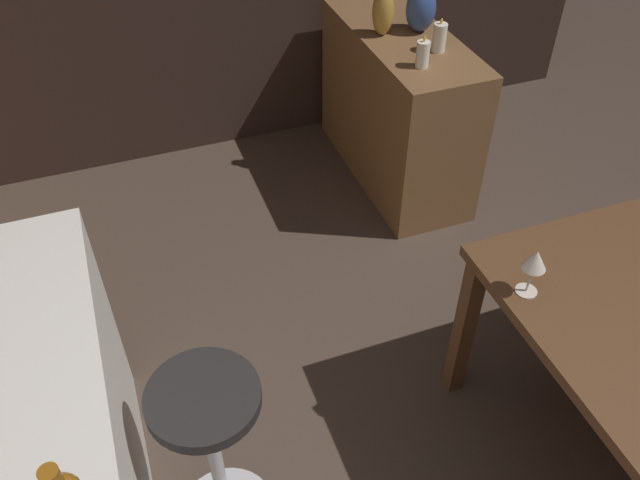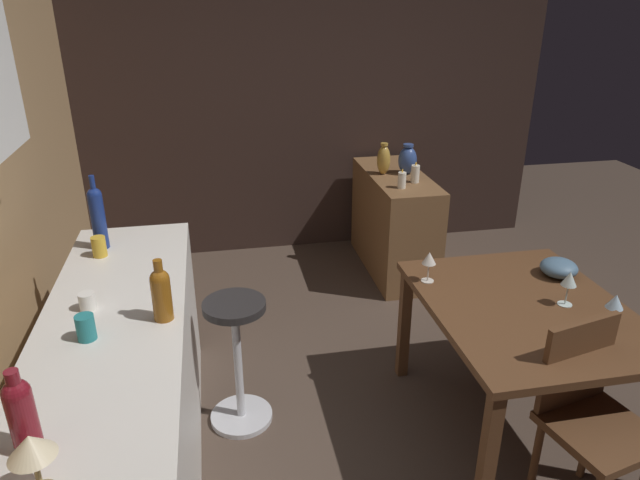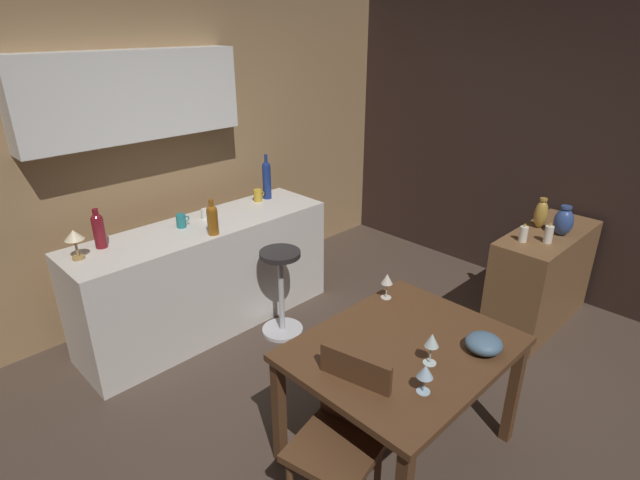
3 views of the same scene
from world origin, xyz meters
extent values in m
plane|color=#47382D|center=(0.00, 0.00, 0.00)|extent=(9.00, 9.00, 0.00)
cube|color=#33231E|center=(2.55, 0.30, 1.30)|extent=(0.10, 4.40, 2.60)
cube|color=#56351E|center=(-0.08, -0.47, 0.72)|extent=(1.19, 0.95, 0.04)
cube|color=#56351E|center=(-0.62, -0.04, 0.35)|extent=(0.06, 0.06, 0.70)
cube|color=#56351E|center=(0.46, -0.04, 0.35)|extent=(0.06, 0.06, 0.70)
cube|color=#56351E|center=(0.46, -0.89, 0.35)|extent=(0.06, 0.06, 0.70)
cube|color=silver|center=(-0.11, 1.46, 0.45)|extent=(2.10, 0.60, 0.90)
cube|color=brown|center=(1.88, -0.43, 0.41)|extent=(1.10, 0.44, 0.82)
cube|color=#56351E|center=(-0.67, -0.52, 0.46)|extent=(0.48, 0.48, 0.04)
cube|color=#56351E|center=(-0.49, -0.48, 0.68)|extent=(0.11, 0.38, 0.44)
cylinder|color=#56351E|center=(-0.48, -0.64, 0.22)|extent=(0.04, 0.04, 0.44)
cylinder|color=#56351E|center=(-0.55, -0.33, 0.22)|extent=(0.04, 0.04, 0.44)
cylinder|color=#262323|center=(0.24, 0.94, 0.71)|extent=(0.32, 0.32, 0.04)
cylinder|color=silver|center=(0.24, 0.94, 0.35)|extent=(0.04, 0.04, 0.69)
cylinder|color=silver|center=(0.24, 0.94, 0.01)|extent=(0.34, 0.34, 0.03)
cylinder|color=silver|center=(0.26, -0.08, 0.74)|extent=(0.07, 0.07, 0.00)
cylinder|color=silver|center=(0.26, -0.08, 0.79)|extent=(0.01, 0.01, 0.10)
cone|color=silver|center=(0.26, -0.08, 0.88)|extent=(0.07, 0.07, 0.07)
cylinder|color=silver|center=(-0.31, -0.76, 0.74)|extent=(0.07, 0.07, 0.00)
cylinder|color=silver|center=(-0.31, -0.76, 0.79)|extent=(0.01, 0.01, 0.08)
cone|color=silver|center=(-0.31, -0.76, 0.86)|extent=(0.08, 0.08, 0.07)
cylinder|color=silver|center=(-0.11, -0.65, 0.74)|extent=(0.07, 0.07, 0.00)
cylinder|color=silver|center=(-0.11, -0.65, 0.80)|extent=(0.01, 0.01, 0.10)
cone|color=silver|center=(-0.11, -0.65, 0.88)|extent=(0.07, 0.07, 0.07)
ellipsoid|color=slate|center=(0.18, -0.79, 0.79)|extent=(0.20, 0.20, 0.10)
cylinder|color=#8C5114|center=(-0.14, 1.24, 0.99)|extent=(0.08, 0.08, 0.19)
sphere|color=#8C5114|center=(-0.14, 1.24, 1.09)|extent=(0.08, 0.08, 0.08)
cylinder|color=#8C5114|center=(-0.14, 1.24, 1.14)|extent=(0.04, 0.04, 0.06)
cylinder|color=maroon|center=(-0.83, 1.60, 1.00)|extent=(0.08, 0.08, 0.21)
sphere|color=maroon|center=(-0.83, 1.60, 1.11)|extent=(0.08, 0.08, 0.08)
cylinder|color=maroon|center=(-0.83, 1.60, 1.16)|extent=(0.04, 0.04, 0.05)
cylinder|color=navy|center=(0.67, 1.60, 1.05)|extent=(0.07, 0.07, 0.30)
sphere|color=navy|center=(0.67, 1.60, 1.20)|extent=(0.07, 0.07, 0.07)
cylinder|color=navy|center=(0.67, 1.60, 1.26)|extent=(0.03, 0.03, 0.08)
cylinder|color=white|center=(0.00, 1.57, 0.94)|extent=(0.07, 0.07, 0.08)
torus|color=white|center=(0.04, 1.57, 0.94)|extent=(0.05, 0.01, 0.05)
cylinder|color=gold|center=(0.56, 1.60, 0.95)|extent=(0.07, 0.07, 0.11)
torus|color=gold|center=(0.60, 1.60, 0.96)|extent=(0.05, 0.01, 0.05)
cylinder|color=teal|center=(-0.24, 1.53, 0.95)|extent=(0.07, 0.07, 0.10)
torus|color=teal|center=(-0.19, 1.53, 0.96)|extent=(0.05, 0.01, 0.05)
cylinder|color=#A58447|center=(-1.02, 1.52, 0.98)|extent=(0.02, 0.02, 0.12)
cone|color=beige|center=(-1.02, 1.52, 1.07)|extent=(0.13, 0.13, 0.07)
cylinder|color=white|center=(1.55, -0.36, 0.88)|extent=(0.06, 0.06, 0.12)
ellipsoid|color=yellow|center=(1.55, -0.36, 0.95)|extent=(0.01, 0.01, 0.03)
cylinder|color=white|center=(1.66, -0.50, 0.89)|extent=(0.06, 0.06, 0.13)
ellipsoid|color=yellow|center=(1.66, -0.50, 0.96)|extent=(0.01, 0.01, 0.03)
ellipsoid|color=#B78C38|center=(1.91, -0.33, 0.93)|extent=(0.11, 0.11, 0.23)
cylinder|color=#B78C38|center=(1.91, -0.33, 1.06)|extent=(0.06, 0.06, 0.02)
ellipsoid|color=#334C8C|center=(1.89, -0.52, 0.93)|extent=(0.15, 0.15, 0.22)
cylinder|color=#334C8C|center=(1.89, -0.52, 1.05)|extent=(0.08, 0.08, 0.02)
camera|label=1|loc=(-0.83, 1.00, 2.22)|focal=36.75mm
camera|label=2|loc=(-2.30, 1.00, 2.16)|focal=32.29mm
camera|label=3|loc=(-1.99, -1.76, 2.36)|focal=28.10mm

